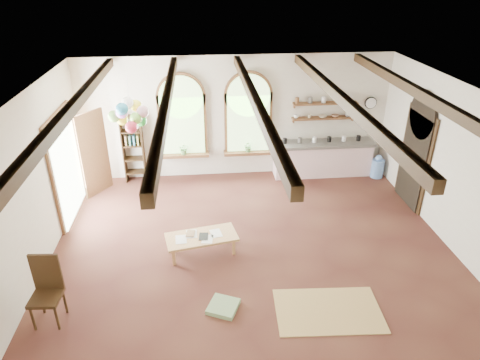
{
  "coord_description": "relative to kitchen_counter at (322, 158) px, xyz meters",
  "views": [
    {
      "loc": [
        -0.95,
        -7.1,
        5.19
      ],
      "look_at": [
        -0.19,
        0.6,
        1.25
      ],
      "focal_mm": 32.0,
      "sensor_mm": 36.0,
      "label": 1
    }
  ],
  "objects": [
    {
      "name": "floor",
      "position": [
        -2.3,
        -3.2,
        -0.48
      ],
      "size": [
        8.0,
        8.0,
        0.0
      ],
      "primitive_type": "plane",
      "color": "#573023",
      "rests_on": "ground"
    },
    {
      "name": "ceiling_beams",
      "position": [
        -2.3,
        -3.2,
        2.62
      ],
      "size": [
        6.2,
        6.8,
        0.18
      ],
      "primitive_type": null,
      "color": "#332210",
      "rests_on": "ceiling"
    },
    {
      "name": "window_left",
      "position": [
        -3.7,
        0.23,
        1.16
      ],
      "size": [
        1.3,
        0.28,
        2.2
      ],
      "color": "brown",
      "rests_on": "floor"
    },
    {
      "name": "window_right",
      "position": [
        -2.0,
        0.23,
        1.16
      ],
      "size": [
        1.3,
        0.28,
        2.2
      ],
      "color": "brown",
      "rests_on": "floor"
    },
    {
      "name": "left_doorway",
      "position": [
        -6.25,
        -1.4,
        0.67
      ],
      "size": [
        0.1,
        1.9,
        2.5
      ],
      "primitive_type": "cube",
      "color": "brown",
      "rests_on": "floor"
    },
    {
      "name": "right_doorway",
      "position": [
        1.65,
        -1.7,
        0.62
      ],
      "size": [
        0.1,
        1.3,
        2.4
      ],
      "primitive_type": "cube",
      "color": "black",
      "rests_on": "floor"
    },
    {
      "name": "kitchen_counter",
      "position": [
        0.0,
        0.0,
        0.0
      ],
      "size": [
        2.68,
        0.62,
        0.94
      ],
      "color": "white",
      "rests_on": "floor"
    },
    {
      "name": "wall_shelf_lower",
      "position": [
        0.0,
        0.18,
        1.07
      ],
      "size": [
        1.7,
        0.24,
        0.04
      ],
      "primitive_type": "cube",
      "color": "brown",
      "rests_on": "wall_back"
    },
    {
      "name": "wall_shelf_upper",
      "position": [
        0.0,
        0.18,
        1.47
      ],
      "size": [
        1.7,
        0.24,
        0.04
      ],
      "primitive_type": "cube",
      "color": "brown",
      "rests_on": "wall_back"
    },
    {
      "name": "wall_clock",
      "position": [
        1.25,
        0.25,
        1.42
      ],
      "size": [
        0.32,
        0.04,
        0.32
      ],
      "primitive_type": "cylinder",
      "rotation": [
        1.57,
        0.0,
        0.0
      ],
      "color": "black",
      "rests_on": "wall_back"
    },
    {
      "name": "bookshelf",
      "position": [
        -5.0,
        0.12,
        0.42
      ],
      "size": [
        0.53,
        0.32,
        1.8
      ],
      "color": "#332210",
      "rests_on": "floor"
    },
    {
      "name": "coffee_table",
      "position": [
        -3.32,
        -3.27,
        -0.13
      ],
      "size": [
        1.48,
        0.89,
        0.39
      ],
      "color": "tan",
      "rests_on": "floor"
    },
    {
      "name": "side_chair",
      "position": [
        -5.79,
        -4.85,
        -0.14
      ],
      "size": [
        0.49,
        0.49,
        1.17
      ],
      "color": "#332210",
      "rests_on": "floor"
    },
    {
      "name": "floor_mat",
      "position": [
        -1.26,
        -5.1,
        -0.47
      ],
      "size": [
        1.81,
        1.18,
        0.02
      ],
      "primitive_type": "cube",
      "rotation": [
        0.0,
        0.0,
        -0.06
      ],
      "color": "tan",
      "rests_on": "floor"
    },
    {
      "name": "floor_cushion",
      "position": [
        -3.0,
        -4.88,
        -0.44
      ],
      "size": [
        0.62,
        0.62,
        0.08
      ],
      "primitive_type": "cube",
      "rotation": [
        0.0,
        0.0,
        -0.42
      ],
      "color": "gray",
      "rests_on": "floor"
    },
    {
      "name": "water_jug_a",
      "position": [
        1.45,
        -0.32,
        -0.2
      ],
      "size": [
        0.33,
        0.33,
        0.64
      ],
      "color": "#628DD2",
      "rests_on": "floor"
    },
    {
      "name": "water_jug_b",
      "position": [
        1.0,
        -0.01,
        -0.24
      ],
      "size": [
        0.29,
        0.29,
        0.56
      ],
      "color": "#628DD2",
      "rests_on": "floor"
    },
    {
      "name": "balloon_cluster",
      "position": [
        -4.71,
        -1.43,
        1.86
      ],
      "size": [
        0.88,
        0.97,
        1.16
      ],
      "color": "white",
      "rests_on": "floor"
    },
    {
      "name": "table_book",
      "position": [
        -3.62,
        -3.17,
        -0.07
      ],
      "size": [
        0.2,
        0.27,
        0.02
      ],
      "primitive_type": "imported",
      "rotation": [
        0.0,
        0.0,
        -0.15
      ],
      "color": "olive",
      "rests_on": "coffee_table"
    },
    {
      "name": "tablet",
      "position": [
        -3.28,
        -3.3,
        -0.08
      ],
      "size": [
        0.2,
        0.27,
        0.01
      ],
      "primitive_type": "cube",
      "rotation": [
        0.0,
        0.0,
        -0.08
      ],
      "color": "black",
      "rests_on": "coffee_table"
    },
    {
      "name": "potted_plant_left",
      "position": [
        -3.7,
        0.12,
        0.37
      ],
      "size": [
        0.27,
        0.23,
        0.3
      ],
      "primitive_type": "imported",
      "color": "#598C4C",
      "rests_on": "window_left"
    },
    {
      "name": "potted_plant_right",
      "position": [
        -2.0,
        0.12,
        0.37
      ],
      "size": [
        0.27,
        0.23,
        0.3
      ],
      "primitive_type": "imported",
      "color": "#598C4C",
      "rests_on": "window_right"
    },
    {
      "name": "shelf_cup_a",
      "position": [
        -0.75,
        0.18,
        1.14
      ],
      "size": [
        0.12,
        0.1,
        0.1
      ],
      "primitive_type": "imported",
      "color": "white",
      "rests_on": "wall_shelf_lower"
    },
    {
      "name": "shelf_cup_b",
      "position": [
        -0.4,
        0.18,
        1.14
      ],
      "size": [
        0.1,
        0.1,
        0.09
      ],
      "primitive_type": "imported",
      "color": "beige",
      "rests_on": "wall_shelf_lower"
    },
    {
      "name": "shelf_bowl_a",
      "position": [
        -0.05,
        0.18,
        1.12
      ],
      "size": [
        0.22,
        0.22,
        0.05
      ],
      "primitive_type": "imported",
      "color": "beige",
      "rests_on": "wall_shelf_lower"
    },
    {
      "name": "shelf_bowl_b",
      "position": [
        0.3,
        0.18,
        1.12
      ],
      "size": [
        0.2,
        0.2,
        0.06
      ],
      "primitive_type": "imported",
      "color": "#8C664C",
      "rests_on": "wall_shelf_lower"
    },
    {
      "name": "shelf_vase",
      "position": [
        0.65,
        0.18,
        1.19
      ],
      "size": [
        0.18,
        0.18,
        0.19
      ],
      "primitive_type": "imported",
      "color": "slate",
      "rests_on": "wall_shelf_lower"
    }
  ]
}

